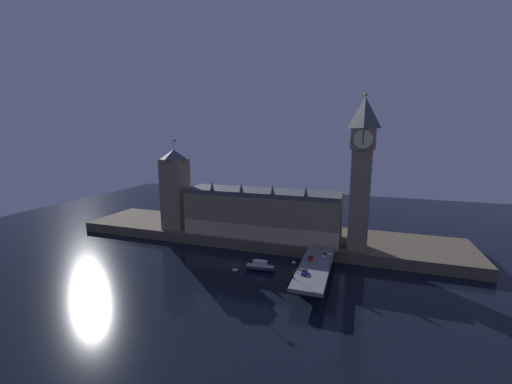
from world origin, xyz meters
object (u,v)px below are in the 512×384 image
car_southbound_trail (325,255)px  street_lamp_near (294,268)px  boat_upstream (260,267)px  car_northbound_lead (311,258)px  street_lamp_mid (330,258)px  victoria_tower (175,189)px  car_northbound_trail (304,272)px  pedestrian_near_rail (297,271)px  clock_tower (361,169)px

car_southbound_trail → street_lamp_near: size_ratio=0.69×
street_lamp_near → boat_upstream: (-18.96, 17.45, -9.66)m
car_northbound_lead → street_lamp_mid: 10.69m
victoria_tower → car_northbound_trail: victoria_tower is taller
boat_upstream → car_northbound_trail: bearing=-28.6°
car_northbound_trail → street_lamp_near: size_ratio=0.59×
boat_upstream → pedestrian_near_rail: bearing=-32.6°
pedestrian_near_rail → street_lamp_near: street_lamp_near is taller
boat_upstream → street_lamp_near: bearing=-42.6°
street_lamp_near → street_lamp_mid: 18.79m
boat_upstream → clock_tower: bearing=34.8°
car_southbound_trail → boat_upstream: 29.45m
victoria_tower → street_lamp_mid: bearing=-19.5°
street_lamp_near → car_southbound_trail: bearing=71.9°
street_lamp_near → boat_upstream: bearing=137.4°
clock_tower → car_southbound_trail: bearing=-123.8°
clock_tower → victoria_tower: (-103.27, 1.96, -15.52)m
victoria_tower → car_southbound_trail: bearing=-13.5°
pedestrian_near_rail → boat_upstream: (-19.36, 12.36, -6.31)m
car_southbound_trail → clock_tower: bearing=56.2°
clock_tower → car_northbound_trail: 57.66m
clock_tower → car_northbound_lead: bearing=-126.2°
clock_tower → street_lamp_mid: (-10.07, -31.05, -33.58)m
car_southbound_trail → boat_upstream: size_ratio=0.33×
boat_upstream → car_southbound_trail: bearing=17.4°
car_northbound_lead → pedestrian_near_rail: bearing=-100.1°
car_northbound_lead → pedestrian_near_rail: 15.47m
pedestrian_near_rail → car_northbound_trail: bearing=6.4°
car_southbound_trail → pedestrian_near_rail: (-8.15, -21.01, 0.34)m
car_northbound_lead → boat_upstream: size_ratio=0.32×
pedestrian_near_rail → street_lamp_mid: size_ratio=0.30×
pedestrian_near_rail → car_southbound_trail: bearing=68.8°
car_southbound_trail → car_northbound_lead: bearing=-133.2°
victoria_tower → car_northbound_lead: 91.47m
car_northbound_lead → car_southbound_trail: 7.93m
car_southbound_trail → street_lamp_near: 27.71m
car_northbound_lead → street_lamp_mid: size_ratio=0.77×
car_northbound_trail → pedestrian_near_rail: (-2.72, -0.30, 0.27)m
car_northbound_trail → boat_upstream: bearing=151.4°
pedestrian_near_rail → boat_upstream: pedestrian_near_rail is taller
car_southbound_trail → pedestrian_near_rail: bearing=-111.2°
pedestrian_near_rail → street_lamp_near: bearing=-94.5°
victoria_tower → car_northbound_trail: (84.65, -42.34, -21.18)m
car_northbound_trail → street_lamp_near: bearing=-120.0°
victoria_tower → pedestrian_near_rail: size_ratio=29.15×
clock_tower → car_southbound_trail: size_ratio=15.55×
car_northbound_trail → street_lamp_near: street_lamp_near is taller
clock_tower → boat_upstream: clock_tower is taller
street_lamp_mid → car_southbound_trail: bearing=105.3°
car_northbound_lead → victoria_tower: bearing=162.1°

